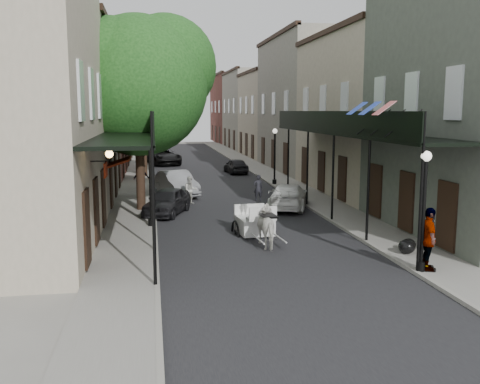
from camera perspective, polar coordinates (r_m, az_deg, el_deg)
name	(u,v)px	position (r m, az deg, el deg)	size (l,w,h in m)	color
ground	(276,263)	(18.01, 3.89, -7.52)	(140.00, 140.00, 0.00)	gray
road	(211,183)	(37.38, -3.14, 0.96)	(8.00, 90.00, 0.01)	black
sidewalk_left	(138,184)	(37.17, -10.83, 0.86)	(2.20, 90.00, 0.12)	gray
sidewalk_right	(280,181)	(38.23, 4.33, 1.21)	(2.20, 90.00, 0.12)	gray
building_row_left	(96,108)	(47.05, -15.16, 8.67)	(5.00, 80.00, 10.50)	#B9AB94
building_row_right	(294,108)	(48.49, 5.76, 8.92)	(5.00, 80.00, 10.50)	gray
gallery_left	(133,133)	(23.84, -11.32, 6.19)	(2.20, 18.05, 4.88)	black
gallery_right	(343,132)	(25.40, 10.96, 6.35)	(2.20, 18.05, 4.88)	black
tree_near	(146,80)	(27.04, -9.98, 11.67)	(7.31, 6.80, 9.63)	#382619
tree_far	(147,99)	(41.01, -9.85, 9.70)	(6.45, 6.00, 8.61)	#382619
lamppost_right_near	(424,209)	(17.16, 18.99, -1.77)	(0.32, 0.32, 3.71)	black
lamppost_left	(150,181)	(23.02, -9.54, 1.15)	(0.32, 0.32, 3.71)	black
lamppost_right_far	(275,155)	(35.88, 3.72, 3.92)	(0.32, 0.32, 3.71)	black
horse	(269,227)	(19.87, 3.15, -3.71)	(0.82, 1.80, 1.52)	silver
carriage	(252,209)	(22.05, 1.30, -1.85)	(1.70, 2.35, 2.55)	black
pedestrian_walking	(190,190)	(28.97, -5.31, 0.19)	(0.74, 0.57, 1.51)	beige
pedestrian_sidewalk_left	(141,175)	(34.88, -10.48, 1.77)	(1.01, 0.58, 1.57)	gray
pedestrian_sidewalk_right	(429,239)	(17.45, 19.50, -4.78)	(1.16, 0.48, 1.98)	gray
car_left_near	(167,201)	(26.20, -7.78, -0.98)	(1.55, 3.85, 1.31)	black
car_left_mid	(177,183)	(31.94, -6.77, 0.91)	(1.55, 4.45, 1.47)	gray
car_left_far	(162,156)	(50.57, -8.30, 3.79)	(2.60, 5.64, 1.57)	black
car_right_near	(289,196)	(27.63, 5.20, -0.46)	(1.80, 4.44, 1.29)	white
car_right_far	(236,166)	(43.04, -0.44, 2.81)	(1.44, 3.59, 1.22)	black
trash_bags	(407,246)	(19.62, 17.43, -5.50)	(0.84, 0.99, 0.49)	black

